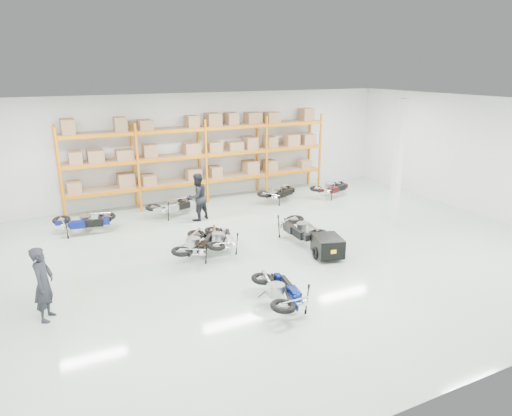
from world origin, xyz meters
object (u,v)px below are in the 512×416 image
moto_back_b (172,203)px  moto_back_c (278,190)px  moto_silver_left (221,235)px  moto_touring_right (300,225)px  moto_black_far_left (196,240)px  person_back (197,197)px  trailer (328,246)px  moto_back_a (84,218)px  moto_blue_centre (281,287)px  moto_back_d (331,185)px  person_left (43,284)px

moto_back_b → moto_back_c: size_ratio=1.01×
moto_silver_left → moto_touring_right: (2.64, -0.41, 0.07)m
moto_black_far_left → person_back: size_ratio=0.96×
trailer → person_back: bearing=128.1°
moto_back_a → moto_back_c: (7.89, 0.39, -0.03)m
trailer → person_back: 5.66m
moto_blue_centre → moto_back_b: (-0.34, 7.98, -0.00)m
moto_back_b → moto_back_d: size_ratio=0.99×
moto_touring_right → trailer: 1.61m
moto_silver_left → person_left: size_ratio=0.93×
person_left → moto_back_c: bearing=-33.9°
trailer → moto_back_a: bearing=152.6°
moto_black_far_left → trailer: (3.50, -1.88, -0.13)m
moto_back_b → person_left: person_left is taller
moto_blue_centre → moto_back_a: bearing=-55.6°
moto_blue_centre → moto_touring_right: moto_touring_right is taller
moto_blue_centre → moto_back_c: bearing=-109.9°
moto_back_b → person_back: 1.21m
moto_black_far_left → moto_back_a: bearing=-15.8°
trailer → moto_back_a: 8.41m
moto_back_a → moto_back_c: size_ratio=1.06×
trailer → moto_back_d: (4.05, 5.59, 0.14)m
moto_back_b → person_back: size_ratio=0.96×
moto_back_b → moto_back_c: bearing=-107.7°
moto_blue_centre → person_back: bearing=-84.5°
moto_blue_centre → trailer: bearing=-135.6°
moto_silver_left → person_back: bearing=-79.2°
moto_touring_right → moto_back_b: moto_touring_right is taller
moto_black_far_left → moto_back_a: 4.62m
moto_silver_left → moto_back_b: 4.05m
moto_blue_centre → moto_silver_left: moto_blue_centre is taller
moto_back_c → person_back: 3.98m
moto_blue_centre → person_back: person_back is taller
moto_silver_left → moto_black_far_left: size_ratio=0.95×
moto_blue_centre → moto_back_a: moto_back_a is taller
person_left → moto_back_b: bearing=-14.3°
trailer → person_left: size_ratio=0.95×
moto_silver_left → moto_blue_centre: bearing=106.0°
moto_silver_left → moto_back_d: 7.58m
moto_black_far_left → person_back: person_back is taller
moto_back_b → person_left: bearing=126.0°
moto_touring_right → moto_back_b: (-3.03, 4.45, -0.05)m
trailer → moto_back_d: bearing=68.0°
moto_touring_right → moto_silver_left: bearing=173.7°
moto_black_far_left → moto_back_c: 6.50m
moto_back_b → moto_touring_right: bearing=-162.1°
trailer → moto_back_b: size_ratio=0.97×
moto_black_far_left → trailer: bearing=-171.3°
moto_black_far_left → moto_silver_left: bearing=-134.4°
moto_black_far_left → person_left: 4.67m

